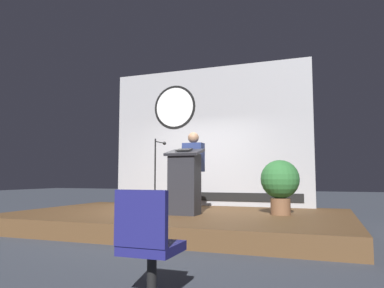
{
  "coord_description": "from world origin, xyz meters",
  "views": [
    {
      "loc": [
        2.71,
        -6.66,
        0.99
      ],
      "look_at": [
        0.26,
        0.01,
        1.64
      ],
      "focal_mm": 33.92,
      "sensor_mm": 36.0,
      "label": 1
    }
  ],
  "objects_px": {
    "audience_chair_left": "(148,239)",
    "speaker_person": "(193,171)",
    "podium": "(185,182)",
    "microphone_stand": "(156,187)",
    "potted_plant": "(280,182)"
  },
  "relations": [
    {
      "from": "microphone_stand",
      "to": "audience_chair_left",
      "type": "relative_size",
      "value": 1.58
    },
    {
      "from": "microphone_stand",
      "to": "audience_chair_left",
      "type": "distance_m",
      "value": 3.88
    },
    {
      "from": "microphone_stand",
      "to": "podium",
      "type": "bearing_deg",
      "value": 9.79
    },
    {
      "from": "audience_chair_left",
      "to": "speaker_person",
      "type": "bearing_deg",
      "value": 104.98
    },
    {
      "from": "potted_plant",
      "to": "podium",
      "type": "bearing_deg",
      "value": -159.52
    },
    {
      "from": "podium",
      "to": "audience_chair_left",
      "type": "bearing_deg",
      "value": -73.13
    },
    {
      "from": "podium",
      "to": "audience_chair_left",
      "type": "relative_size",
      "value": 1.38
    },
    {
      "from": "podium",
      "to": "microphone_stand",
      "type": "xyz_separation_m",
      "value": [
        -0.53,
        -0.09,
        -0.11
      ]
    },
    {
      "from": "microphone_stand",
      "to": "potted_plant",
      "type": "distance_m",
      "value": 2.3
    },
    {
      "from": "podium",
      "to": "microphone_stand",
      "type": "height_order",
      "value": "microphone_stand"
    },
    {
      "from": "podium",
      "to": "potted_plant",
      "type": "xyz_separation_m",
      "value": [
        1.65,
        0.62,
        0.0
      ]
    },
    {
      "from": "audience_chair_left",
      "to": "podium",
      "type": "bearing_deg",
      "value": 106.87
    },
    {
      "from": "podium",
      "to": "audience_chair_left",
      "type": "height_order",
      "value": "podium"
    },
    {
      "from": "speaker_person",
      "to": "microphone_stand",
      "type": "bearing_deg",
      "value": -132.9
    },
    {
      "from": "podium",
      "to": "speaker_person",
      "type": "relative_size",
      "value": 0.78
    }
  ]
}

